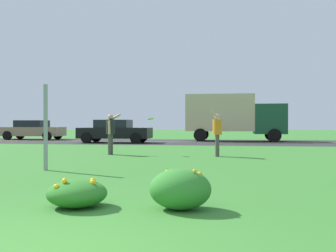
% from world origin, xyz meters
% --- Properties ---
extents(ground_plane, '(120.00, 120.00, 0.00)m').
position_xyz_m(ground_plane, '(0.00, 11.23, 0.00)').
color(ground_plane, '#387A2D').
extents(highway_strip, '(120.00, 7.90, 0.01)m').
position_xyz_m(highway_strip, '(0.00, 22.46, 0.00)').
color(highway_strip, '#2D2D30').
rests_on(highway_strip, ground).
extents(highway_center_stripe, '(120.00, 0.16, 0.00)m').
position_xyz_m(highway_center_stripe, '(0.00, 22.46, 0.01)').
color(highway_center_stripe, yellow).
rests_on(highway_center_stripe, ground).
extents(daylily_clump_near_camera, '(0.89, 0.75, 0.59)m').
position_xyz_m(daylily_clump_near_camera, '(1.28, 2.30, 0.29)').
color(daylily_clump_near_camera, '#337F2D').
rests_on(daylily_clump_near_camera, ground).
extents(daylily_clump_front_center, '(0.88, 0.88, 0.45)m').
position_xyz_m(daylily_clump_front_center, '(-0.24, 2.22, 0.20)').
color(daylily_clump_front_center, '#2D7526').
rests_on(daylily_clump_front_center, ground).
extents(sign_post_near_path, '(0.07, 0.10, 2.25)m').
position_xyz_m(sign_post_near_path, '(-2.79, 6.39, 1.13)').
color(sign_post_near_path, '#93969B').
rests_on(sign_post_near_path, ground).
extents(person_thrower_dark_shirt, '(0.54, 0.50, 1.62)m').
position_xyz_m(person_thrower_dark_shirt, '(-2.67, 11.64, 0.95)').
color(person_thrower_dark_shirt, '#232328').
rests_on(person_thrower_dark_shirt, ground).
extents(person_catcher_orange_shirt, '(0.45, 0.49, 1.79)m').
position_xyz_m(person_catcher_orange_shirt, '(1.50, 11.41, 0.95)').
color(person_catcher_orange_shirt, orange).
rests_on(person_catcher_orange_shirt, ground).
extents(frisbee_lime, '(0.25, 0.25, 0.09)m').
position_xyz_m(frisbee_lime, '(-1.10, 11.80, 1.40)').
color(frisbee_lime, '#8CD133').
extents(car_tan_leftmost, '(4.50, 2.00, 1.45)m').
position_xyz_m(car_tan_leftmost, '(-12.64, 24.23, 0.74)').
color(car_tan_leftmost, '#937F60').
rests_on(car_tan_leftmost, ground).
extents(car_black_center_left, '(4.50, 2.00, 1.45)m').
position_xyz_m(car_black_center_left, '(-5.23, 20.68, 0.74)').
color(car_black_center_left, black).
rests_on(car_black_center_left, ground).
extents(box_truck_dark_green, '(6.70, 2.46, 3.20)m').
position_xyz_m(box_truck_dark_green, '(2.18, 24.23, 1.80)').
color(box_truck_dark_green, '#194C2D').
rests_on(box_truck_dark_green, ground).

